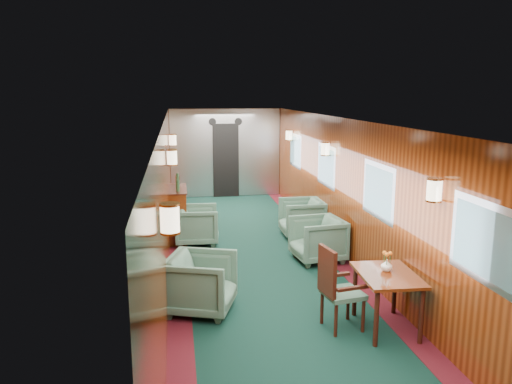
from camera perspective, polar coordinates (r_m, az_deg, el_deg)
room at (r=7.79m, az=0.80°, el=2.52°), size 12.00×12.10×2.40m
bulkhead at (r=13.66m, az=-3.50°, el=4.42°), size 2.98×0.17×2.39m
windows_right at (r=8.44m, az=10.50°, el=1.74°), size 0.02×8.60×0.80m
wall_sconces at (r=8.33m, az=0.12°, el=4.17°), size 2.97×7.97×0.25m
dining_table at (r=6.27m, az=14.77°, el=-9.97°), size 0.71×0.98×0.71m
side_chair at (r=6.15m, az=9.11°, el=-10.47°), size 0.53×0.55×1.04m
credenza at (r=9.85m, az=-8.94°, el=-2.40°), size 0.35×1.12×1.28m
flower_vase at (r=6.28m, az=14.71°, el=-8.10°), size 0.18×0.18×0.14m
armchair_left_near at (r=6.65m, az=-6.29°, el=-10.32°), size 1.06×1.05×0.77m
armchair_left_far at (r=9.52m, az=-6.74°, el=-3.76°), size 0.83×0.81×0.73m
armchair_right_near at (r=8.57m, az=7.04°, el=-5.39°), size 0.91×0.89×0.75m
armchair_right_far at (r=9.98m, az=5.23°, el=-2.95°), size 0.83×0.81×0.75m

